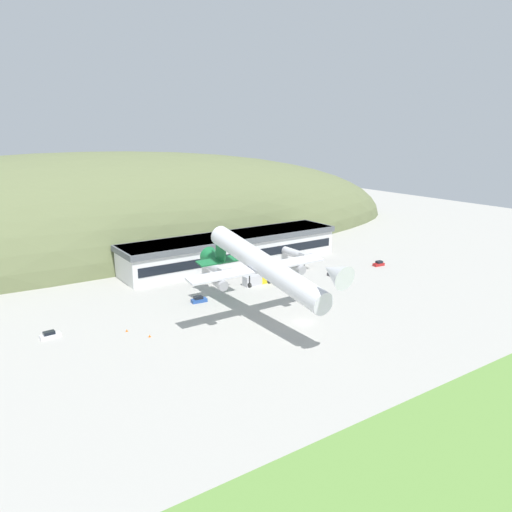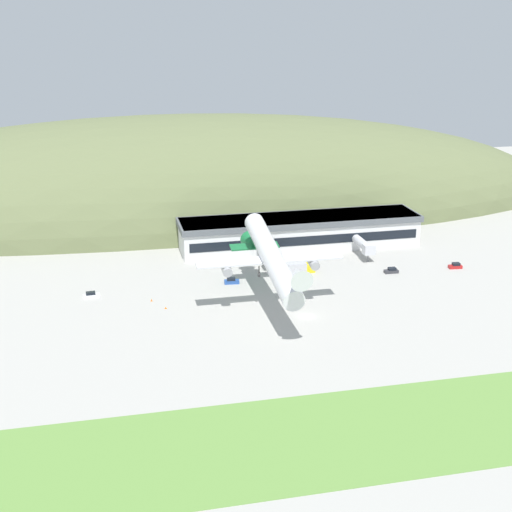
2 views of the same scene
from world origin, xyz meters
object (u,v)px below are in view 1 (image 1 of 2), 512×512
object	(u,v)px
terminal_building	(233,248)
service_car_3	(50,335)
traffic_cone_0	(150,336)
service_car_1	(379,264)
service_car_2	(199,300)
service_car_0	(334,273)
cargo_airplane	(262,265)
traffic_cone_1	(127,330)
jetway_0	(217,269)
fuel_truck	(256,280)
jetway_1	(298,254)

from	to	relation	value
terminal_building	service_car_3	distance (m)	69.43
service_car_3	traffic_cone_0	bearing A→B (deg)	-32.93
service_car_1	service_car_3	distance (m)	100.93
service_car_2	service_car_3	bearing A→B (deg)	-176.85
service_car_0	traffic_cone_0	size ratio (longest dim) A/B	6.74
service_car_0	service_car_2	distance (m)	45.04
traffic_cone_0	terminal_building	bearing A→B (deg)	41.39
terminal_building	cargo_airplane	bearing A→B (deg)	-113.89
service_car_3	traffic_cone_1	world-z (taller)	service_car_3
jetway_0	service_car_2	distance (m)	17.46
cargo_airplane	fuel_truck	world-z (taller)	cargo_airplane
jetway_0	service_car_0	world-z (taller)	jetway_0
service_car_2	traffic_cone_0	bearing A→B (deg)	-144.58
service_car_0	traffic_cone_1	xyz separation A→B (m)	(-66.96, -6.25, -0.36)
jetway_0	traffic_cone_0	size ratio (longest dim) A/B	21.99
jetway_0	service_car_3	xyz separation A→B (m)	(-49.00, -13.93, -3.36)
jetway_1	service_car_0	distance (m)	14.48
service_car_2	traffic_cone_0	size ratio (longest dim) A/B	7.14
jetway_0	cargo_airplane	distance (m)	33.50
jetway_1	cargo_airplane	xyz separation A→B (m)	(-36.01, -31.77, 9.46)
terminal_building	service_car_3	size ratio (longest dim) A/B	17.30
service_car_3	jetway_1	bearing A→B (deg)	10.22
service_car_1	traffic_cone_1	xyz separation A→B (m)	(-86.20, -5.88, -0.39)
jetway_0	service_car_2	world-z (taller)	jetway_0
terminal_building	jetway_0	xyz separation A→B (m)	(-14.10, -14.61, -1.51)
service_car_0	service_car_1	bearing A→B (deg)	-1.08
cargo_airplane	service_car_2	bearing A→B (deg)	107.04
cargo_airplane	service_car_0	bearing A→B (deg)	24.78
terminal_building	cargo_airplane	distance (m)	51.06
traffic_cone_0	service_car_1	bearing A→B (deg)	7.89
jetway_0	service_car_1	xyz separation A→B (m)	(51.92, -13.86, -3.32)
jetway_1	traffic_cone_0	xyz separation A→B (m)	(-60.98, -25.66, -3.71)
fuel_truck	service_car_2	bearing A→B (deg)	-168.50
jetway_1	cargo_airplane	world-z (taller)	cargo_airplane
service_car_3	traffic_cone_1	xyz separation A→B (m)	(14.72, -5.81, -0.35)
jetway_1	cargo_airplane	distance (m)	48.95
jetway_0	service_car_2	xyz separation A→B (m)	(-12.33, -11.91, -3.30)
jetway_0	fuel_truck	size ratio (longest dim) A/B	1.61
service_car_0	fuel_truck	xyz separation A→B (m)	(-24.66, 5.73, 0.74)
service_car_0	service_car_2	size ratio (longest dim) A/B	0.94
service_car_3	terminal_building	bearing A→B (deg)	24.34
service_car_1	service_car_3	bearing A→B (deg)	-179.96
terminal_building	service_car_1	size ratio (longest dim) A/B	19.17
traffic_cone_1	service_car_2	bearing A→B (deg)	19.65
terminal_building	service_car_1	distance (m)	47.59
jetway_0	traffic_cone_0	distance (m)	40.48
service_car_1	service_car_2	distance (m)	64.29
jetway_1	service_car_1	size ratio (longest dim) A/B	3.16
terminal_building	traffic_cone_1	bearing A→B (deg)	-144.62
jetway_1	traffic_cone_0	bearing A→B (deg)	-157.18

